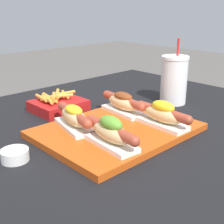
# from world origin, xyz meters

# --- Properties ---
(serving_tray) EXTENTS (0.42, 0.32, 0.02)m
(serving_tray) POSITION_xyz_m (-0.03, -0.04, 0.73)
(serving_tray) COLOR #CC4C14
(serving_tray) RESTS_ON patio_table
(hot_dog_0) EXTENTS (0.07, 0.19, 0.08)m
(hot_dog_0) POSITION_xyz_m (-0.12, -0.11, 0.77)
(hot_dog_0) COLOR white
(hot_dog_0) RESTS_ON serving_tray
(hot_dog_1) EXTENTS (0.07, 0.20, 0.07)m
(hot_dog_1) POSITION_xyz_m (0.08, -0.12, 0.77)
(hot_dog_1) COLOR white
(hot_dog_1) RESTS_ON serving_tray
(hot_dog_2) EXTENTS (0.09, 0.19, 0.07)m
(hot_dog_2) POSITION_xyz_m (-0.12, 0.04, 0.77)
(hot_dog_2) COLOR white
(hot_dog_2) RESTS_ON serving_tray
(hot_dog_3) EXTENTS (0.08, 0.19, 0.07)m
(hot_dog_3) POSITION_xyz_m (0.07, 0.03, 0.77)
(hot_dog_3) COLOR white
(hot_dog_3) RESTS_ON serving_tray
(sauce_bowl) EXTENTS (0.07, 0.07, 0.03)m
(sauce_bowl) POSITION_xyz_m (-0.31, 0.01, 0.74)
(sauce_bowl) COLOR silver
(sauce_bowl) RESTS_ON patio_table
(drink_cup) EXTENTS (0.10, 0.10, 0.23)m
(drink_cup) POSITION_xyz_m (0.32, 0.02, 0.81)
(drink_cup) COLOR white
(drink_cup) RESTS_ON patio_table
(fries_basket) EXTENTS (0.16, 0.14, 0.06)m
(fries_basket) POSITION_xyz_m (-0.03, 0.24, 0.74)
(fries_basket) COLOR #B21919
(fries_basket) RESTS_ON patio_table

